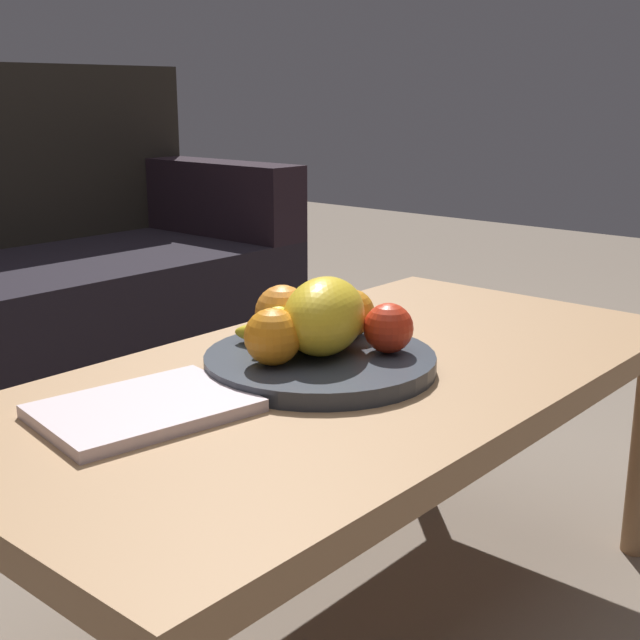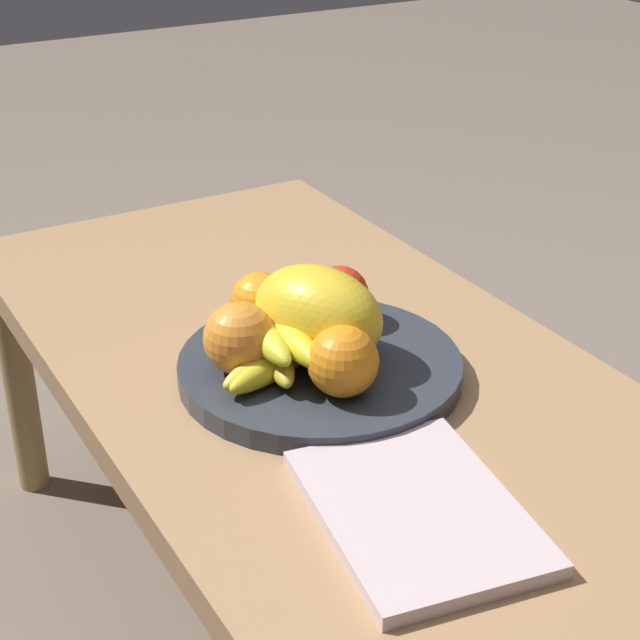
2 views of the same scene
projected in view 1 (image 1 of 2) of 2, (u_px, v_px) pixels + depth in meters
name	position (u px, v px, depth m)	size (l,w,h in m)	color
ground_plane	(346.00, 630.00, 1.34)	(8.00, 8.00, 0.00)	#736556
coffee_table	(348.00, 399.00, 1.24)	(1.16, 0.58, 0.44)	#A57B53
fruit_bowl	(320.00, 362.00, 1.21)	(0.33, 0.33, 0.03)	#2E343C
melon_large_front	(324.00, 316.00, 1.20)	(0.16, 0.11, 0.11)	yellow
orange_front	(351.00, 313.00, 1.29)	(0.07, 0.07, 0.07)	orange
orange_left	(282.00, 312.00, 1.27)	(0.08, 0.08, 0.08)	orange
orange_right	(273.00, 337.00, 1.15)	(0.08, 0.08, 0.08)	orange
apple_front	(388.00, 328.00, 1.21)	(0.07, 0.07, 0.07)	red
banana_bunch	(289.00, 328.00, 1.24)	(0.17, 0.15, 0.06)	gold
magazine	(144.00, 408.00, 1.05)	(0.25, 0.18, 0.02)	beige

